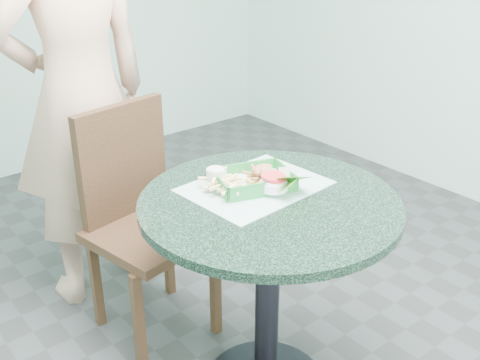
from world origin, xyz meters
TOP-DOWN VIEW (x-y plane):
  - cafe_table at (0.00, 0.00)m, footprint 0.82×0.82m
  - dining_chair at (-0.13, 0.62)m, footprint 0.41×0.41m
  - diner_person at (-0.17, 0.97)m, footprint 0.83×0.57m
  - placemat at (0.02, 0.10)m, footprint 0.46×0.36m
  - food_basket at (0.02, 0.10)m, footprint 0.24×0.18m
  - crab_sandwich at (0.05, 0.09)m, footprint 0.11×0.11m
  - fries_pile at (-0.08, 0.10)m, footprint 0.13×0.14m
  - sauce_ramekin at (-0.10, 0.14)m, footprint 0.06×0.06m
  - garnish_cup at (0.07, 0.02)m, footprint 0.13×0.13m

SIDE VIEW (x-z plane):
  - dining_chair at x=-0.13m, z-range 0.07..1.00m
  - cafe_table at x=0.00m, z-range 0.21..0.96m
  - placemat at x=0.02m, z-range 0.75..0.75m
  - food_basket at x=0.02m, z-range 0.74..0.79m
  - fries_pile at x=-0.08m, z-range 0.77..0.81m
  - garnish_cup at x=0.07m, z-range 0.77..0.82m
  - crab_sandwich at x=0.05m, z-range 0.76..0.83m
  - sauce_ramekin at x=-0.10m, z-range 0.78..0.82m
  - diner_person at x=-0.17m, z-range 0.00..2.20m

